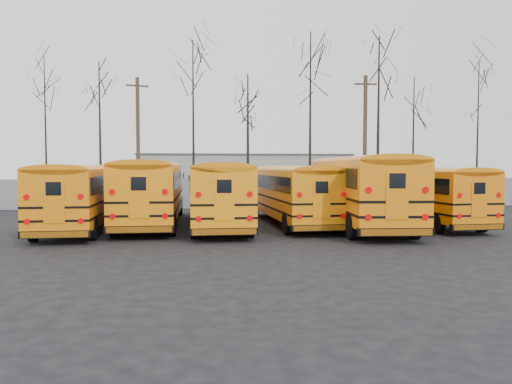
{
  "coord_description": "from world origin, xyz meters",
  "views": [
    {
      "loc": [
        -2.54,
        -22.04,
        2.87
      ],
      "look_at": [
        0.08,
        2.12,
        1.6
      ],
      "focal_mm": 35.0,
      "sensor_mm": 36.0,
      "label": 1
    }
  ],
  "objects": [
    {
      "name": "utility_pole_left",
      "position": [
        -7.63,
        18.97,
        5.11
      ],
      "size": [
        1.7,
        0.74,
        9.94
      ],
      "rotation": [
        0.0,
        0.0,
        0.36
      ],
      "color": "#453627",
      "rests_on": "ground"
    },
    {
      "name": "fence",
      "position": [
        0.0,
        12.0,
        1.0
      ],
      "size": [
        40.0,
        0.04,
        2.0
      ],
      "primitive_type": "cube",
      "color": "gray",
      "rests_on": "ground"
    },
    {
      "name": "utility_pole_right",
      "position": [
        10.08,
        15.68,
        5.06
      ],
      "size": [
        1.75,
        0.31,
        9.85
      ],
      "rotation": [
        0.0,
        0.0,
        -0.04
      ],
      "color": "#473628",
      "rests_on": "ground"
    },
    {
      "name": "tree_4",
      "position": [
        0.81,
        14.33,
        4.77
      ],
      "size": [
        0.26,
        0.26,
        9.54
      ],
      "primitive_type": "cone",
      "color": "black",
      "rests_on": "ground"
    },
    {
      "name": "tree_7",
      "position": [
        14.6,
        17.07,
        5.04
      ],
      "size": [
        0.26,
        0.26,
        10.07
      ],
      "primitive_type": "cone",
      "color": "black",
      "rests_on": "ground"
    },
    {
      "name": "bus_f",
      "position": [
        8.11,
        1.32,
        1.67
      ],
      "size": [
        3.24,
        10.37,
        2.86
      ],
      "rotation": [
        0.0,
        0.0,
        0.09
      ],
      "color": "black",
      "rests_on": "ground"
    },
    {
      "name": "bus_e",
      "position": [
        4.7,
        0.47,
        1.98
      ],
      "size": [
        3.41,
        12.19,
        3.38
      ],
      "rotation": [
        0.0,
        0.0,
        -0.05
      ],
      "color": "black",
      "rests_on": "ground"
    },
    {
      "name": "tree_6",
      "position": [
        10.7,
        14.49,
        6.29
      ],
      "size": [
        0.26,
        0.26,
        12.58
      ],
      "primitive_type": "cone",
      "color": "black",
      "rests_on": "ground"
    },
    {
      "name": "tree_2",
      "position": [
        -10.19,
        16.92,
        5.37
      ],
      "size": [
        0.26,
        0.26,
        10.73
      ],
      "primitive_type": "cone",
      "color": "black",
      "rests_on": "ground"
    },
    {
      "name": "bus_b",
      "position": [
        -4.95,
        2.14,
        1.86
      ],
      "size": [
        2.69,
        11.39,
        3.18
      ],
      "rotation": [
        0.0,
        0.0,
        0.01
      ],
      "color": "black",
      "rests_on": "ground"
    },
    {
      "name": "bus_a",
      "position": [
        -7.95,
        0.96,
        1.75
      ],
      "size": [
        2.86,
        10.75,
        2.98
      ],
      "rotation": [
        0.0,
        0.0,
        0.04
      ],
      "color": "black",
      "rests_on": "ground"
    },
    {
      "name": "tree_1",
      "position": [
        -14.09,
        16.66,
        5.51
      ],
      "size": [
        0.26,
        0.26,
        11.02
      ],
      "primitive_type": "cone",
      "color": "black",
      "rests_on": "ground"
    },
    {
      "name": "bus_d",
      "position": [
        1.84,
        1.77,
        1.72
      ],
      "size": [
        3.07,
        10.61,
        2.93
      ],
      "rotation": [
        0.0,
        0.0,
        0.06
      ],
      "color": "black",
      "rests_on": "ground"
    },
    {
      "name": "distant_building",
      "position": [
        2.0,
        32.0,
        2.0
      ],
      "size": [
        22.0,
        8.0,
        4.0
      ],
      "primitive_type": "cube",
      "color": "#9F9F9A",
      "rests_on": "ground"
    },
    {
      "name": "tree_3",
      "position": [
        -3.17,
        16.49,
        6.2
      ],
      "size": [
        0.26,
        0.26,
        12.41
      ],
      "primitive_type": "cone",
      "color": "black",
      "rests_on": "ground"
    },
    {
      "name": "ground",
      "position": [
        0.0,
        0.0,
        0.0
      ],
      "size": [
        120.0,
        120.0,
        0.0
      ],
      "primitive_type": "plane",
      "color": "black",
      "rests_on": "ground"
    },
    {
      "name": "bus_c",
      "position": [
        -1.81,
        1.12,
        1.8
      ],
      "size": [
        2.71,
        11.02,
        3.07
      ],
      "rotation": [
        0.0,
        0.0,
        0.02
      ],
      "color": "black",
      "rests_on": "ground"
    },
    {
      "name": "tree_8",
      "position": [
        18.07,
        13.52,
        5.31
      ],
      "size": [
        0.26,
        0.26,
        10.61
      ],
      "primitive_type": "cone",
      "color": "black",
      "rests_on": "ground"
    },
    {
      "name": "tree_5",
      "position": [
        5.54,
        14.8,
        6.42
      ],
      "size": [
        0.26,
        0.26,
        12.85
      ],
      "primitive_type": "cone",
      "color": "black",
      "rests_on": "ground"
    }
  ]
}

